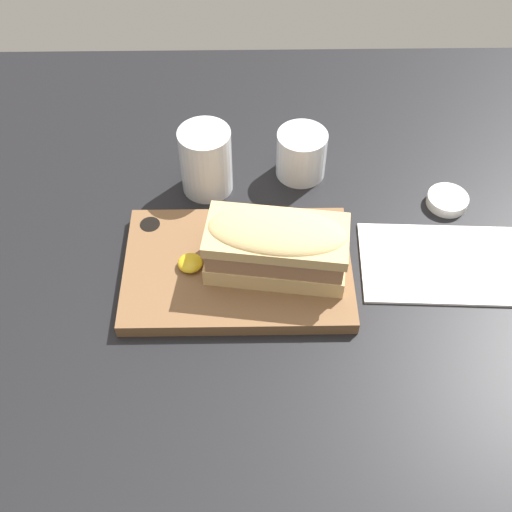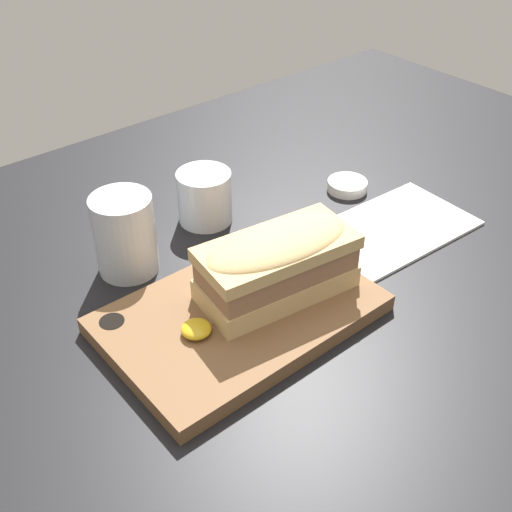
{
  "view_description": "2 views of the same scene",
  "coord_description": "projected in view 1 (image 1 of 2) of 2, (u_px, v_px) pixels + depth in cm",
  "views": [
    {
      "loc": [
        3.32,
        -50.95,
        68.89
      ],
      "look_at": [
        4.05,
        -1.09,
        8.37
      ],
      "focal_mm": 45.0,
      "sensor_mm": 36.0,
      "label": 1
    },
    {
      "loc": [
        -31.27,
        -41.04,
        50.86
      ],
      "look_at": [
        5.56,
        3.11,
        8.2
      ],
      "focal_mm": 45.0,
      "sensor_mm": 36.0,
      "label": 2
    }
  ],
  "objects": [
    {
      "name": "water_glass",
      "position": [
        206.0,
        164.0,
        0.92
      ],
      "size": [
        7.45,
        7.45,
        10.17
      ],
      "color": "silver",
      "rests_on": "dining_table"
    },
    {
      "name": "wine_glass",
      "position": [
        301.0,
        156.0,
        0.95
      ],
      "size": [
        7.39,
        7.39,
        7.24
      ],
      "color": "silver",
      "rests_on": "dining_table"
    },
    {
      "name": "dining_table",
      "position": [
        225.0,
        285.0,
        0.85
      ],
      "size": [
        164.31,
        106.85,
        2.0
      ],
      "color": "black",
      "rests_on": "ground"
    },
    {
      "name": "mustard_dollop",
      "position": [
        190.0,
        263.0,
        0.83
      ],
      "size": [
        3.25,
        3.25,
        1.3
      ],
      "color": "gold",
      "rests_on": "serving_board"
    },
    {
      "name": "sandwich",
      "position": [
        277.0,
        245.0,
        0.8
      ],
      "size": [
        18.54,
        10.6,
        7.96
      ],
      "rotation": [
        0.0,
        0.0,
        -0.14
      ],
      "color": "tan",
      "rests_on": "serving_board"
    },
    {
      "name": "serving_board",
      "position": [
        237.0,
        268.0,
        0.84
      ],
      "size": [
        29.59,
        19.61,
        2.0
      ],
      "color": "brown",
      "rests_on": "dining_table"
    },
    {
      "name": "napkin",
      "position": [
        443.0,
        264.0,
        0.86
      ],
      "size": [
        22.48,
        14.52,
        0.4
      ],
      "rotation": [
        0.0,
        0.0,
        -0.05
      ],
      "color": "white",
      "rests_on": "dining_table"
    },
    {
      "name": "condiment_dish",
      "position": [
        447.0,
        200.0,
        0.92
      ],
      "size": [
        5.87,
        5.87,
        1.5
      ],
      "color": "white",
      "rests_on": "dining_table"
    }
  ]
}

